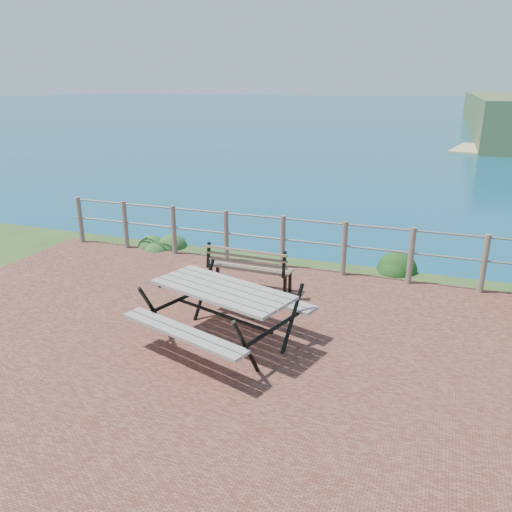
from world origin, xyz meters
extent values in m
cube|color=brown|center=(0.00, 0.00, 0.00)|extent=(10.00, 7.00, 0.12)
plane|color=#167184|center=(0.00, 200.00, 0.00)|extent=(1200.00, 1200.00, 0.00)
cylinder|color=#6B5B4C|center=(-4.60, 3.35, 0.52)|extent=(0.10, 0.10, 1.00)
cylinder|color=#6B5B4C|center=(-3.45, 3.35, 0.52)|extent=(0.10, 0.10, 1.00)
cylinder|color=#6B5B4C|center=(-2.30, 3.35, 0.52)|extent=(0.10, 0.10, 1.00)
cylinder|color=#6B5B4C|center=(-1.15, 3.35, 0.52)|extent=(0.10, 0.10, 1.00)
cylinder|color=#6B5B4C|center=(0.00, 3.35, 0.52)|extent=(0.10, 0.10, 1.00)
cylinder|color=#6B5B4C|center=(1.15, 3.35, 0.52)|extent=(0.10, 0.10, 1.00)
cylinder|color=#6B5B4C|center=(2.30, 3.35, 0.52)|extent=(0.10, 0.10, 1.00)
cylinder|color=#6B5B4C|center=(3.45, 3.35, 0.52)|extent=(0.10, 0.10, 1.00)
cylinder|color=slate|center=(0.00, 3.35, 0.97)|extent=(9.40, 0.04, 0.04)
cylinder|color=slate|center=(0.00, 3.35, 0.57)|extent=(9.40, 0.04, 0.04)
cube|color=gray|center=(0.15, 0.28, 0.79)|extent=(2.02, 1.29, 0.04)
cube|color=gray|center=(0.15, 0.28, 0.48)|extent=(1.87, 0.81, 0.04)
cube|color=gray|center=(0.15, 0.28, 0.48)|extent=(1.87, 0.81, 0.04)
cylinder|color=black|center=(0.15, 0.28, 0.43)|extent=(1.56, 0.52, 0.05)
cube|color=brown|center=(-0.18, 2.13, 0.41)|extent=(1.44, 0.38, 0.03)
cube|color=brown|center=(-0.18, 2.13, 0.66)|extent=(1.43, 0.13, 0.33)
cube|color=black|center=(-0.18, 2.13, 0.22)|extent=(0.05, 0.05, 0.39)
cube|color=black|center=(-0.18, 2.13, 0.22)|extent=(0.05, 0.05, 0.39)
cube|color=black|center=(-0.18, 2.13, 0.22)|extent=(0.05, 0.05, 0.39)
cube|color=black|center=(-0.18, 2.13, 0.22)|extent=(0.05, 0.05, 0.39)
ellipsoid|color=#1E501F|center=(-2.81, 3.66, 0.00)|extent=(0.68, 0.68, 0.39)
ellipsoid|color=#173B12|center=(2.03, 3.99, 0.00)|extent=(0.85, 0.85, 0.62)
camera|label=1|loc=(2.63, -5.13, 3.28)|focal=35.00mm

